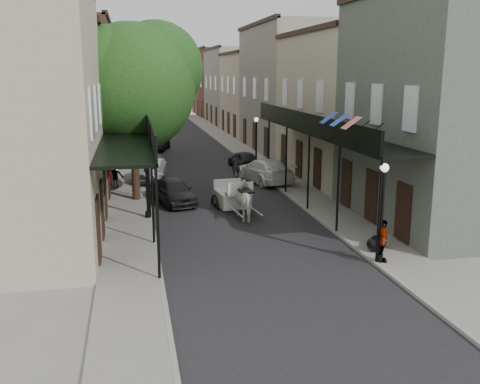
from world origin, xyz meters
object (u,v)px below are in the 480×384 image
horse (247,201)px  car_right_far (243,159)px  car_right_near (264,171)px  tree_near (139,82)px  lamppost_left (147,178)px  pedestrian_sidewalk_right (383,241)px  pedestrian_walking (156,176)px  tree_far (135,87)px  lamppost_right_near (382,212)px  carriage (230,184)px  pedestrian_sidewalk_left (115,175)px  lamppost_right_far (256,142)px  car_left_far (156,144)px  car_left_mid (150,171)px  car_left_near (174,191)px

horse → car_right_far: size_ratio=0.56×
car_right_near → tree_near: bearing=10.9°
car_right_near → car_right_far: (-0.23, 5.38, -0.12)m
lamppost_left → pedestrian_sidewalk_right: bearing=-43.9°
tree_near → pedestrian_walking: tree_near is taller
tree_far → pedestrian_sidewalk_right: 27.94m
lamppost_right_near → carriage: 10.71m
pedestrian_sidewalk_left → pedestrian_sidewalk_right: 18.18m
tree_near → lamppost_right_far: bearing=43.3°
car_left_far → car_right_near: (6.20, -15.79, 0.17)m
lamppost_right_near → pedestrian_sidewalk_left: size_ratio=2.32×
tree_far → pedestrian_sidewalk_left: 12.15m
tree_near → horse: bearing=-46.0°
lamppost_right_far → pedestrian_sidewalk_left: size_ratio=2.32×
lamppost_right_far → car_left_mid: size_ratio=0.88×
pedestrian_sidewalk_right → car_right_far: 21.02m
lamppost_left → pedestrian_sidewalk_left: 7.47m
car_right_near → pedestrian_sidewalk_right: bearing=79.3°
carriage → pedestrian_sidewalk_right: 10.72m
lamppost_right_near → lamppost_right_far: 20.00m
pedestrian_walking → car_left_mid: bearing=70.0°
lamppost_left → car_right_near: (7.70, 7.62, -1.28)m
pedestrian_sidewalk_left → car_left_mid: (2.20, 2.29, -0.22)m
car_left_mid → pedestrian_sidewalk_right: bearing=-53.0°
lamppost_right_near → lamppost_left: size_ratio=1.00×
car_left_far → car_right_near: size_ratio=0.81×
horse → car_right_near: bearing=-115.7°
car_right_near → car_right_far: size_ratio=1.39×
lamppost_right_far → car_right_near: bearing=-96.5°
lamppost_right_near → pedestrian_sidewalk_left: 18.16m
lamppost_left → carriage: bearing=24.2°
pedestrian_sidewalk_left → car_right_near: 9.41m
tree_far → pedestrian_sidewalk_left: size_ratio=5.39×
tree_near → car_left_near: size_ratio=2.33×
lamppost_left → horse: size_ratio=1.73×
tree_near → car_left_far: 20.18m
car_right_near → car_left_far: bearing=-81.5°
pedestrian_sidewalk_right → car_right_near: bearing=23.3°
car_left_far → tree_near: bearing=-79.4°
tree_near → car_left_near: 6.12m
lamppost_right_far → car_left_near: size_ratio=0.90×
lamppost_left → car_right_far: 15.06m
horse → tree_far: bearing=-81.8°
lamppost_left → tree_near: bearing=91.3°
tree_far → lamppost_right_far: size_ratio=2.32×
tree_near → car_left_far: tree_near is taller
car_left_far → car_right_near: 16.97m
lamppost_left → car_left_mid: bearing=87.0°
lamppost_left → lamppost_right_far: (8.20, 12.00, 0.00)m
lamppost_left → lamppost_right_far: same height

